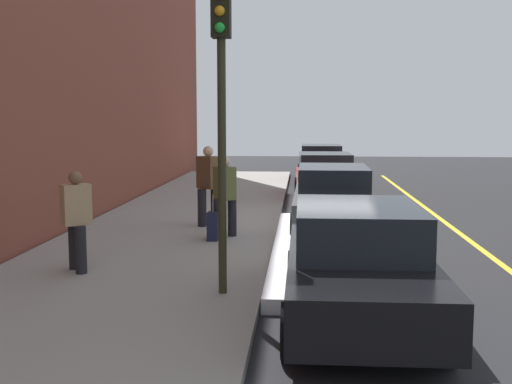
% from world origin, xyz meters
% --- Properties ---
extents(ground_plane, '(56.00, 56.00, 0.00)m').
position_xyz_m(ground_plane, '(0.00, 0.00, 0.00)').
color(ground_plane, black).
extents(sidewalk, '(28.00, 4.60, 0.15)m').
position_xyz_m(sidewalk, '(0.00, -3.30, 0.07)').
color(sidewalk, gray).
rests_on(sidewalk, ground).
extents(lane_stripe_centre, '(28.00, 0.14, 0.01)m').
position_xyz_m(lane_stripe_centre, '(0.00, 3.20, 0.00)').
color(lane_stripe_centre, gold).
rests_on(lane_stripe_centre, ground).
extents(snow_bank_curb, '(7.75, 0.56, 0.22)m').
position_xyz_m(snow_bank_curb, '(2.98, -0.70, 0.11)').
color(snow_bank_curb, white).
rests_on(snow_bank_curb, ground).
extents(parked_car_maroon, '(4.31, 1.92, 1.51)m').
position_xyz_m(parked_car_maroon, '(-11.15, 0.33, 0.76)').
color(parked_car_maroon, black).
rests_on(parked_car_maroon, ground).
extents(parked_car_red, '(4.19, 1.99, 1.51)m').
position_xyz_m(parked_car_red, '(-5.08, 0.29, 0.76)').
color(parked_car_red, black).
rests_on(parked_car_red, ground).
extents(parked_car_charcoal, '(4.56, 1.95, 1.51)m').
position_xyz_m(parked_car_charcoal, '(0.35, 0.29, 0.76)').
color(parked_car_charcoal, black).
rests_on(parked_car_charcoal, ground).
extents(parked_car_black, '(4.39, 1.92, 1.51)m').
position_xyz_m(parked_car_black, '(6.97, 0.30, 0.76)').
color(parked_car_black, black).
rests_on(parked_car_black, ground).
extents(pedestrian_olive_coat, '(0.54, 0.52, 1.71)m').
position_xyz_m(pedestrian_olive_coat, '(2.06, -2.06, 1.06)').
color(pedestrian_olive_coat, black).
rests_on(pedestrian_olive_coat, sidewalk).
extents(pedestrian_tan_coat, '(0.49, 0.53, 1.65)m').
position_xyz_m(pedestrian_tan_coat, '(5.22, -4.10, 1.03)').
color(pedestrian_tan_coat, black).
rests_on(pedestrian_tan_coat, sidewalk).
extents(pedestrian_brown_coat, '(0.56, 0.58, 1.85)m').
position_xyz_m(pedestrian_brown_coat, '(0.65, -2.61, 1.14)').
color(pedestrian_brown_coat, black).
rests_on(pedestrian_brown_coat, sidewalk).
extents(traffic_light_pole, '(0.35, 0.26, 4.30)m').
position_xyz_m(traffic_light_pole, '(6.33, -1.56, 3.06)').
color(traffic_light_pole, '#2D2D19').
rests_on(traffic_light_pole, sidewalk).
extents(rolling_suitcase, '(0.34, 0.22, 0.94)m').
position_xyz_m(rolling_suitcase, '(2.43, -2.25, 0.44)').
color(rolling_suitcase, '#191E38').
rests_on(rolling_suitcase, sidewalk).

